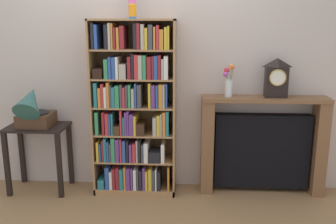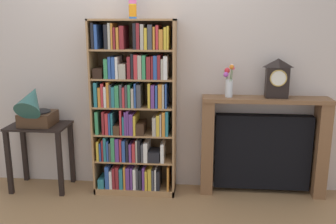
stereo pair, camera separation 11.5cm
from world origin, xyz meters
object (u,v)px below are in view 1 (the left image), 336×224
bookshelf (133,113)px  mantel_clock (276,78)px  cup_stack (132,2)px  flower_vase (229,82)px  gramophone (33,109)px  side_table_left (38,143)px  fireplace_mantel (262,146)px

bookshelf → mantel_clock: 1.43m
bookshelf → cup_stack: size_ratio=5.77×
flower_vase → gramophone: bearing=-175.8°
cup_stack → gramophone: bearing=-173.1°
side_table_left → mantel_clock: size_ratio=1.82×
gramophone → mantel_clock: 2.38m
cup_stack → mantel_clock: bearing=0.8°
gramophone → fireplace_mantel: bearing=4.2°
side_table_left → mantel_clock: 2.45m
side_table_left → gramophone: bearing=-90.0°
bookshelf → flower_vase: bookshelf is taller
cup_stack → gramophone: (-0.98, -0.12, -1.00)m
bookshelf → side_table_left: 1.03m
gramophone → mantel_clock: bearing=3.4°
mantel_clock → flower_vase: size_ratio=1.17×
flower_vase → mantel_clock: bearing=-0.1°
side_table_left → cup_stack: bearing=3.2°
fireplace_mantel → mantel_clock: mantel_clock is taller
bookshelf → side_table_left: size_ratio=2.52×
bookshelf → mantel_clock: size_ratio=4.59×
fireplace_mantel → mantel_clock: size_ratio=3.26×
side_table_left → flower_vase: bearing=2.3°
cup_stack → flower_vase: bearing=1.3°
mantel_clock → flower_vase: mantel_clock is taller
bookshelf → side_table_left: (-0.97, -0.03, -0.32)m
cup_stack → side_table_left: (-0.98, -0.06, -1.37)m
bookshelf → fireplace_mantel: 1.34m
side_table_left → flower_vase: 2.01m
bookshelf → cup_stack: cup_stack is taller
bookshelf → cup_stack: 1.05m
cup_stack → gramophone: size_ratio=0.63×
gramophone → fireplace_mantel: size_ratio=0.39×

